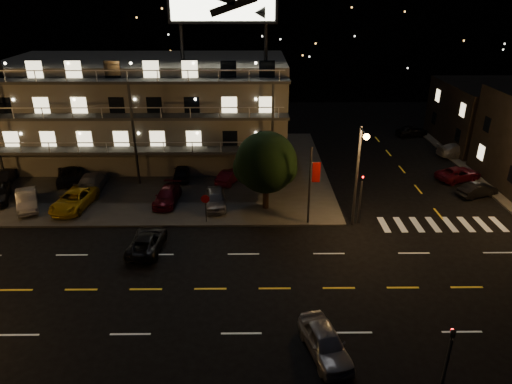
{
  "coord_description": "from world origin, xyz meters",
  "views": [
    {
      "loc": [
        0.6,
        -23.3,
        17.17
      ],
      "look_at": [
        0.92,
        8.0,
        2.97
      ],
      "focal_mm": 32.0,
      "sensor_mm": 36.0,
      "label": 1
    }
  ],
  "objects_px": {
    "lot_car_2": "(74,200)",
    "lot_car_4": "(215,199)",
    "lot_car_7": "(93,180)",
    "tree": "(265,164)",
    "road_car_east": "(325,342)",
    "side_car_0": "(477,190)",
    "road_car_west": "(147,241)"
  },
  "relations": [
    {
      "from": "lot_car_2",
      "to": "lot_car_4",
      "type": "distance_m",
      "value": 11.78
    },
    {
      "from": "lot_car_4",
      "to": "lot_car_7",
      "type": "distance_m",
      "value": 12.21
    },
    {
      "from": "tree",
      "to": "road_car_east",
      "type": "bearing_deg",
      "value": -81.17
    },
    {
      "from": "lot_car_4",
      "to": "side_car_0",
      "type": "height_order",
      "value": "lot_car_4"
    },
    {
      "from": "lot_car_4",
      "to": "road_car_west",
      "type": "bearing_deg",
      "value": -129.86
    },
    {
      "from": "lot_car_2",
      "to": "road_car_west",
      "type": "height_order",
      "value": "lot_car_2"
    },
    {
      "from": "lot_car_4",
      "to": "side_car_0",
      "type": "bearing_deg",
      "value": -1.08
    },
    {
      "from": "road_car_east",
      "to": "tree",
      "type": "bearing_deg",
      "value": 84.83
    },
    {
      "from": "tree",
      "to": "lot_car_4",
      "type": "xyz_separation_m",
      "value": [
        -4.18,
        0.28,
        -3.19
      ]
    },
    {
      "from": "side_car_0",
      "to": "tree",
      "type": "bearing_deg",
      "value": 75.92
    },
    {
      "from": "side_car_0",
      "to": "road_car_west",
      "type": "bearing_deg",
      "value": 86.29
    },
    {
      "from": "road_car_east",
      "to": "road_car_west",
      "type": "bearing_deg",
      "value": 123.47
    },
    {
      "from": "tree",
      "to": "lot_car_7",
      "type": "relative_size",
      "value": 1.28
    },
    {
      "from": "lot_car_2",
      "to": "side_car_0",
      "type": "distance_m",
      "value": 34.99
    },
    {
      "from": "lot_car_7",
      "to": "side_car_0",
      "type": "xyz_separation_m",
      "value": [
        34.68,
        -1.88,
        -0.28
      ]
    },
    {
      "from": "tree",
      "to": "road_car_west",
      "type": "relative_size",
      "value": 1.41
    },
    {
      "from": "lot_car_7",
      "to": "side_car_0",
      "type": "distance_m",
      "value": 34.73
    },
    {
      "from": "lot_car_2",
      "to": "road_car_east",
      "type": "xyz_separation_m",
      "value": [
        18.53,
        -16.65,
        -0.14
      ]
    },
    {
      "from": "lot_car_7",
      "to": "lot_car_4",
      "type": "bearing_deg",
      "value": 158.16
    },
    {
      "from": "lot_car_4",
      "to": "road_car_west",
      "type": "distance_m",
      "value": 7.93
    },
    {
      "from": "lot_car_2",
      "to": "road_car_east",
      "type": "distance_m",
      "value": 24.92
    },
    {
      "from": "tree",
      "to": "side_car_0",
      "type": "bearing_deg",
      "value": 7.19
    },
    {
      "from": "lot_car_4",
      "to": "road_car_east",
      "type": "bearing_deg",
      "value": -74.41
    },
    {
      "from": "side_car_0",
      "to": "road_car_east",
      "type": "height_order",
      "value": "road_car_east"
    },
    {
      "from": "lot_car_2",
      "to": "lot_car_4",
      "type": "xyz_separation_m",
      "value": [
        11.78,
        0.16,
        -0.01
      ]
    },
    {
      "from": "lot_car_2",
      "to": "lot_car_7",
      "type": "bearing_deg",
      "value": 94.67
    },
    {
      "from": "lot_car_7",
      "to": "side_car_0",
      "type": "height_order",
      "value": "lot_car_7"
    },
    {
      "from": "road_car_west",
      "to": "side_car_0",
      "type": "bearing_deg",
      "value": -159.83
    },
    {
      "from": "lot_car_7",
      "to": "road_car_east",
      "type": "height_order",
      "value": "lot_car_7"
    },
    {
      "from": "lot_car_2",
      "to": "road_car_east",
      "type": "relative_size",
      "value": 1.21
    },
    {
      "from": "lot_car_7",
      "to": "road_car_west",
      "type": "xyz_separation_m",
      "value": [
        7.16,
        -10.59,
        -0.25
      ]
    },
    {
      "from": "tree",
      "to": "road_car_west",
      "type": "height_order",
      "value": "tree"
    }
  ]
}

